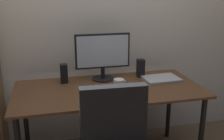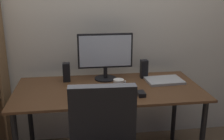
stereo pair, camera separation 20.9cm
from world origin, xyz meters
TOP-DOWN VIEW (x-y plane):
  - back_wall at (0.00, 0.54)m, footprint 6.40×0.10m
  - desk at (0.00, 0.00)m, footprint 1.56×0.75m
  - monitor at (0.00, 0.23)m, footprint 0.50×0.20m
  - keyboard at (0.01, -0.22)m, footprint 0.29×0.11m
  - mouse at (0.23, -0.20)m, footprint 0.06×0.10m
  - coffee_mug at (0.08, -0.04)m, footprint 0.10×0.09m
  - laptop at (0.52, 0.09)m, footprint 0.33×0.25m
  - speaker_left at (-0.35, 0.22)m, footprint 0.06×0.07m
  - speaker_right at (0.36, 0.22)m, footprint 0.06×0.07m

SIDE VIEW (x-z plane):
  - desk at x=0.00m, z-range 0.29..1.03m
  - keyboard at x=0.01m, z-range 0.74..0.76m
  - laptop at x=0.52m, z-range 0.74..0.76m
  - mouse at x=0.23m, z-range 0.74..0.77m
  - coffee_mug at x=0.08m, z-range 0.74..0.83m
  - speaker_left at x=-0.35m, z-range 0.74..0.91m
  - speaker_right at x=0.36m, z-range 0.74..0.91m
  - monitor at x=0.00m, z-range 0.77..1.19m
  - back_wall at x=0.00m, z-range 0.00..2.60m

